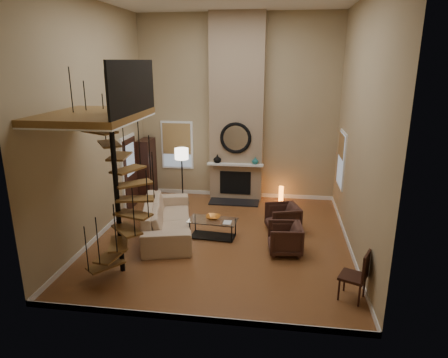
# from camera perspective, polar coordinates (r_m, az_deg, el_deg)

# --- Properties ---
(ground) EXTENTS (6.00, 6.50, 0.01)m
(ground) POSITION_cam_1_polar(r_m,az_deg,el_deg) (9.80, -0.33, -8.56)
(ground) COLOR #935A2F
(ground) RESTS_ON ground
(back_wall) EXTENTS (6.00, 0.02, 5.50)m
(back_wall) POSITION_cam_1_polar(r_m,az_deg,el_deg) (12.18, 1.93, 9.94)
(back_wall) COLOR tan
(back_wall) RESTS_ON ground
(front_wall) EXTENTS (6.00, 0.02, 5.50)m
(front_wall) POSITION_cam_1_polar(r_m,az_deg,el_deg) (5.85, -5.07, 2.53)
(front_wall) COLOR tan
(front_wall) RESTS_ON ground
(left_wall) EXTENTS (0.02, 6.50, 5.50)m
(left_wall) POSITION_cam_1_polar(r_m,az_deg,el_deg) (9.88, -18.01, 7.57)
(left_wall) COLOR tan
(left_wall) RESTS_ON ground
(right_wall) EXTENTS (0.02, 6.50, 5.50)m
(right_wall) POSITION_cam_1_polar(r_m,az_deg,el_deg) (9.04, 18.92, 6.72)
(right_wall) COLOR tan
(right_wall) RESTS_ON ground
(baseboard_back) EXTENTS (6.00, 0.02, 0.12)m
(baseboard_back) POSITION_cam_1_polar(r_m,az_deg,el_deg) (12.76, 1.81, -2.15)
(baseboard_back) COLOR white
(baseboard_back) RESTS_ON ground
(baseboard_front) EXTENTS (6.00, 0.02, 0.12)m
(baseboard_front) POSITION_cam_1_polar(r_m,az_deg,el_deg) (7.01, -4.46, -19.28)
(baseboard_front) COLOR white
(baseboard_front) RESTS_ON ground
(baseboard_left) EXTENTS (0.02, 6.50, 0.12)m
(baseboard_left) POSITION_cam_1_polar(r_m,az_deg,el_deg) (10.60, -16.66, -6.92)
(baseboard_left) COLOR white
(baseboard_left) RESTS_ON ground
(baseboard_right) EXTENTS (0.02, 6.50, 0.12)m
(baseboard_right) POSITION_cam_1_polar(r_m,az_deg,el_deg) (9.83, 17.39, -8.89)
(baseboard_right) COLOR white
(baseboard_right) RESTS_ON ground
(chimney_breast) EXTENTS (1.60, 0.38, 5.50)m
(chimney_breast) POSITION_cam_1_polar(r_m,az_deg,el_deg) (11.99, 1.83, 9.83)
(chimney_breast) COLOR #937B60
(chimney_breast) RESTS_ON ground
(hearth) EXTENTS (1.50, 0.60, 0.04)m
(hearth) POSITION_cam_1_polar(r_m,az_deg,el_deg) (12.15, 1.45, -3.34)
(hearth) COLOR black
(hearth) RESTS_ON ground
(firebox) EXTENTS (0.95, 0.02, 0.72)m
(firebox) POSITION_cam_1_polar(r_m,az_deg,el_deg) (12.25, 1.63, -0.55)
(firebox) COLOR black
(firebox) RESTS_ON chimney_breast
(mantel) EXTENTS (1.70, 0.18, 0.06)m
(mantel) POSITION_cam_1_polar(r_m,az_deg,el_deg) (12.01, 1.61, 2.08)
(mantel) COLOR white
(mantel) RESTS_ON chimney_breast
(mirror_frame) EXTENTS (0.94, 0.10, 0.94)m
(mirror_frame) POSITION_cam_1_polar(r_m,az_deg,el_deg) (11.89, 1.67, 5.88)
(mirror_frame) COLOR black
(mirror_frame) RESTS_ON chimney_breast
(mirror_disc) EXTENTS (0.80, 0.01, 0.80)m
(mirror_disc) POSITION_cam_1_polar(r_m,az_deg,el_deg) (11.90, 1.68, 5.89)
(mirror_disc) COLOR white
(mirror_disc) RESTS_ON chimney_breast
(vase_left) EXTENTS (0.24, 0.24, 0.25)m
(vase_left) POSITION_cam_1_polar(r_m,az_deg,el_deg) (12.08, -0.96, 2.92)
(vase_left) COLOR black
(vase_left) RESTS_ON mantel
(vase_right) EXTENTS (0.20, 0.20, 0.21)m
(vase_right) POSITION_cam_1_polar(r_m,az_deg,el_deg) (11.97, 4.49, 2.64)
(vase_right) COLOR #1C6363
(vase_right) RESTS_ON mantel
(window_back) EXTENTS (1.02, 0.06, 1.52)m
(window_back) POSITION_cam_1_polar(r_m,az_deg,el_deg) (12.67, -6.74, 4.93)
(window_back) COLOR white
(window_back) RESTS_ON back_wall
(window_right) EXTENTS (0.06, 1.02, 1.52)m
(window_right) POSITION_cam_1_polar(r_m,az_deg,el_deg) (11.19, 16.47, 2.82)
(window_right) COLOR white
(window_right) RESTS_ON right_wall
(entry_door) EXTENTS (0.10, 1.05, 2.16)m
(entry_door) POSITION_cam_1_polar(r_m,az_deg,el_deg) (11.82, -13.34, 0.88)
(entry_door) COLOR white
(entry_door) RESTS_ON ground
(loft) EXTENTS (1.70, 2.20, 1.09)m
(loft) POSITION_cam_1_polar(r_m,az_deg,el_deg) (7.79, -17.66, 8.99)
(loft) COLOR brown
(loft) RESTS_ON left_wall
(spiral_stair) EXTENTS (1.47, 1.47, 4.06)m
(spiral_stair) POSITION_cam_1_polar(r_m,az_deg,el_deg) (8.00, -15.03, -1.31)
(spiral_stair) COLOR black
(spiral_stair) RESTS_ON ground
(hutch) EXTENTS (0.38, 0.80, 1.79)m
(hutch) POSITION_cam_1_polar(r_m,az_deg,el_deg) (12.68, -10.96, 1.63)
(hutch) COLOR black
(hutch) RESTS_ON ground
(sofa) EXTENTS (1.79, 3.03, 0.83)m
(sofa) POSITION_cam_1_polar(r_m,az_deg,el_deg) (10.07, -8.19, -5.55)
(sofa) COLOR tan
(sofa) RESTS_ON ground
(armchair_near) EXTENTS (0.97, 0.95, 0.71)m
(armchair_near) POSITION_cam_1_polar(r_m,az_deg,el_deg) (10.19, 8.78, -5.56)
(armchair_near) COLOR #3E231C
(armchair_near) RESTS_ON ground
(armchair_far) EXTENTS (0.81, 0.79, 0.67)m
(armchair_far) POSITION_cam_1_polar(r_m,az_deg,el_deg) (9.09, 9.15, -8.42)
(armchair_far) COLOR #3E231C
(armchair_far) RESTS_ON ground
(coffee_table) EXTENTS (1.22, 0.69, 0.44)m
(coffee_table) POSITION_cam_1_polar(r_m,az_deg,el_deg) (9.78, -1.61, -6.78)
(coffee_table) COLOR silver
(coffee_table) RESTS_ON ground
(bowl) EXTENTS (0.36, 0.36, 0.09)m
(bowl) POSITION_cam_1_polar(r_m,az_deg,el_deg) (9.74, -1.57, -5.51)
(bowl) COLOR orange
(bowl) RESTS_ON coffee_table
(book) EXTENTS (0.20, 0.26, 0.03)m
(book) POSITION_cam_1_polar(r_m,az_deg,el_deg) (9.52, 0.32, -6.27)
(book) COLOR gray
(book) RESTS_ON coffee_table
(floor_lamp) EXTENTS (0.40, 0.40, 1.71)m
(floor_lamp) POSITION_cam_1_polar(r_m,az_deg,el_deg) (11.74, -6.08, 2.97)
(floor_lamp) COLOR black
(floor_lamp) RESTS_ON ground
(accent_lamp) EXTENTS (0.14, 0.14, 0.50)m
(accent_lamp) POSITION_cam_1_polar(r_m,az_deg,el_deg) (12.26, 8.17, -2.18)
(accent_lamp) COLOR orange
(accent_lamp) RESTS_ON ground
(side_chair) EXTENTS (0.58, 0.58, 0.96)m
(side_chair) POSITION_cam_1_polar(r_m,az_deg,el_deg) (7.65, 18.66, -12.74)
(side_chair) COLOR black
(side_chair) RESTS_ON ground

